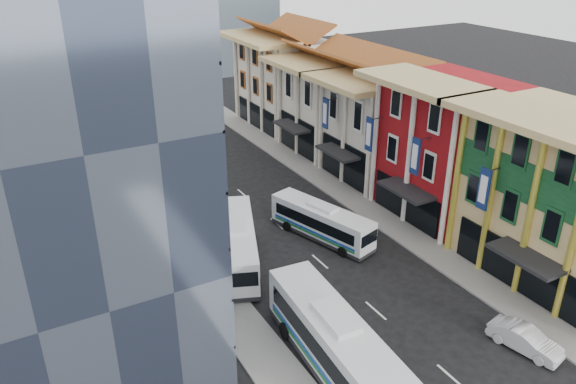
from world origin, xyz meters
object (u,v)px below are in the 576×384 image
office_tower (39,84)px  bus_right (322,221)px  shophouse_tan (571,202)px  bus_left_near (335,342)px  sedan_right (525,339)px  bus_left_far (238,243)px

office_tower → bus_right: office_tower is taller
shophouse_tan → bus_left_near: 19.91m
office_tower → bus_left_near: (11.50, -14.22, -13.03)m
office_tower → bus_right: bearing=-2.9°
shophouse_tan → sedan_right: (-8.50, -4.39, -5.28)m
bus_right → sedan_right: bearing=-95.6°
bus_left_near → sedan_right: 11.83m
bus_right → sedan_right: (3.45, -17.44, -0.81)m
shophouse_tan → bus_right: shophouse_tan is taller
bus_left_near → bus_left_far: size_ratio=1.14×
bus_right → bus_left_near: bearing=-136.4°
office_tower → bus_left_near: office_tower is taller
bus_left_near → sedan_right: size_ratio=2.80×
sedan_right → shophouse_tan: bearing=14.3°
office_tower → bus_left_near: 22.46m
bus_right → sedan_right: size_ratio=2.18×
shophouse_tan → sedan_right: 10.92m
bus_left_far → bus_right: bearing=23.2°
office_tower → bus_left_far: size_ratio=2.79×
shophouse_tan → bus_left_near: size_ratio=1.14×
office_tower → bus_left_far: bearing=-5.7°
bus_left_near → bus_left_far: 13.08m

